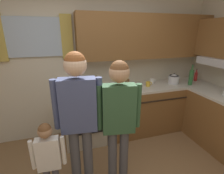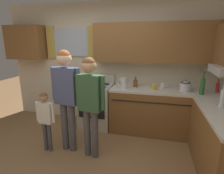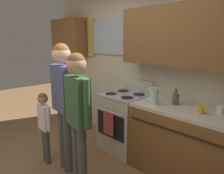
# 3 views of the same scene
# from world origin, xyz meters

# --- Properties ---
(back_wall_unit) EXTENTS (4.60, 0.42, 2.60)m
(back_wall_unit) POSITION_xyz_m (0.11, 1.82, 1.49)
(back_wall_unit) COLOR beige
(back_wall_unit) RESTS_ON ground
(kitchen_counter_run) EXTENTS (2.10, 2.04, 0.90)m
(kitchen_counter_run) POSITION_xyz_m (1.55, 1.13, 0.45)
(kitchen_counter_run) COLOR brown
(kitchen_counter_run) RESTS_ON ground
(stove_oven) EXTENTS (0.66, 0.67, 1.10)m
(stove_oven) POSITION_xyz_m (-0.15, 1.54, 0.47)
(stove_oven) COLOR beige
(stove_oven) RESTS_ON ground
(bottle_squat_brown) EXTENTS (0.08, 0.08, 0.21)m
(bottle_squat_brown) POSITION_xyz_m (0.66, 1.61, 0.98)
(bottle_squat_brown) COLOR brown
(bottle_squat_brown) RESTS_ON kitchen_counter_run
(bottle_wine_green) EXTENTS (0.08, 0.08, 0.39)m
(bottle_wine_green) POSITION_xyz_m (1.84, 1.37, 1.05)
(bottle_wine_green) COLOR #2D6633
(bottle_wine_green) RESTS_ON kitchen_counter_run
(bottle_tall_clear) EXTENTS (0.07, 0.07, 0.37)m
(bottle_tall_clear) POSITION_xyz_m (1.96, 0.74, 1.04)
(bottle_tall_clear) COLOR silver
(bottle_tall_clear) RESTS_ON kitchen_counter_run
(bottle_sauce_red) EXTENTS (0.06, 0.06, 0.25)m
(bottle_sauce_red) POSITION_xyz_m (2.14, 1.56, 0.99)
(bottle_sauce_red) COLOR red
(bottle_sauce_red) RESTS_ON kitchen_counter_run
(mug_mustard_yellow) EXTENTS (0.12, 0.08, 0.09)m
(mug_mustard_yellow) POSITION_xyz_m (1.03, 1.51, 0.95)
(mug_mustard_yellow) COLOR gold
(mug_mustard_yellow) RESTS_ON kitchen_counter_run
(mug_ceramic_white) EXTENTS (0.13, 0.08, 0.09)m
(mug_ceramic_white) POSITION_xyz_m (1.20, 1.66, 0.95)
(mug_ceramic_white) COLOR white
(mug_ceramic_white) RESTS_ON kitchen_counter_run
(stovetop_kettle) EXTENTS (0.27, 0.20, 0.21)m
(stovetop_kettle) POSITION_xyz_m (1.59, 1.53, 1.00)
(stovetop_kettle) COLOR silver
(stovetop_kettle) RESTS_ON kitchen_counter_run
(water_pitcher) EXTENTS (0.19, 0.11, 0.22)m
(water_pitcher) POSITION_xyz_m (0.45, 1.42, 1.01)
(water_pitcher) COLOR silver
(water_pitcher) RESTS_ON kitchen_counter_run
(adult_holding_child) EXTENTS (0.52, 0.23, 1.68)m
(adult_holding_child) POSITION_xyz_m (-0.32, 0.56, 1.05)
(adult_holding_child) COLOR #4C4C51
(adult_holding_child) RESTS_ON ground
(adult_in_plaid) EXTENTS (0.49, 0.21, 1.58)m
(adult_in_plaid) POSITION_xyz_m (0.11, 0.49, 0.99)
(adult_in_plaid) COLOR #4C4C51
(adult_in_plaid) RESTS_ON ground
(small_child) EXTENTS (0.34, 0.14, 1.02)m
(small_child) POSITION_xyz_m (-0.65, 0.45, 0.64)
(small_child) COLOR #4C4C56
(small_child) RESTS_ON ground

